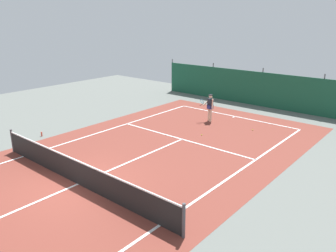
{
  "coord_description": "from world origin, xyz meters",
  "views": [
    {
      "loc": [
        9.93,
        -6.53,
        5.99
      ],
      "look_at": [
        -0.21,
        5.52,
        0.9
      ],
      "focal_mm": 35.93,
      "sensor_mm": 36.0,
      "label": 1
    }
  ],
  "objects_px": {
    "water_bottle": "(42,134)",
    "tennis_ball_midcourt": "(202,135)",
    "tennis_net": "(77,172)",
    "tennis_player": "(210,106)",
    "tennis_ball_near_player": "(253,130)"
  },
  "relations": [
    {
      "from": "tennis_net",
      "to": "tennis_player",
      "type": "xyz_separation_m",
      "value": [
        -0.71,
        10.03,
        0.45
      ]
    },
    {
      "from": "tennis_net",
      "to": "water_bottle",
      "type": "height_order",
      "value": "tennis_net"
    },
    {
      "from": "tennis_player",
      "to": "tennis_ball_near_player",
      "type": "distance_m",
      "value": 2.99
    },
    {
      "from": "tennis_net",
      "to": "tennis_ball_midcourt",
      "type": "relative_size",
      "value": 153.33
    },
    {
      "from": "tennis_player",
      "to": "tennis_ball_near_player",
      "type": "relative_size",
      "value": 24.85
    },
    {
      "from": "tennis_net",
      "to": "water_bottle",
      "type": "relative_size",
      "value": 42.17
    },
    {
      "from": "water_bottle",
      "to": "tennis_ball_midcourt",
      "type": "bearing_deg",
      "value": 40.97
    },
    {
      "from": "tennis_ball_near_player",
      "to": "tennis_ball_midcourt",
      "type": "distance_m",
      "value": 3.04
    },
    {
      "from": "tennis_ball_near_player",
      "to": "tennis_ball_midcourt",
      "type": "relative_size",
      "value": 1.0
    },
    {
      "from": "water_bottle",
      "to": "tennis_ball_near_player",
      "type": "bearing_deg",
      "value": 44.91
    },
    {
      "from": "tennis_ball_midcourt",
      "to": "tennis_player",
      "type": "bearing_deg",
      "value": 114.76
    },
    {
      "from": "tennis_ball_midcourt",
      "to": "water_bottle",
      "type": "xyz_separation_m",
      "value": [
        -6.41,
        -5.57,
        0.09
      ]
    },
    {
      "from": "tennis_player",
      "to": "tennis_ball_midcourt",
      "type": "xyz_separation_m",
      "value": [
        1.14,
        -2.47,
        -0.93
      ]
    },
    {
      "from": "tennis_player",
      "to": "water_bottle",
      "type": "xyz_separation_m",
      "value": [
        -5.27,
        -8.04,
        -0.84
      ]
    },
    {
      "from": "tennis_ball_midcourt",
      "to": "water_bottle",
      "type": "relative_size",
      "value": 0.28
    }
  ]
}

